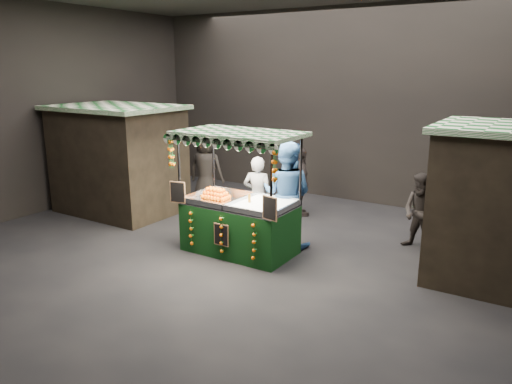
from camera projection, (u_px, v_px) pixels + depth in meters
The scene contains 11 objects.
ground at pixel (247, 259), 9.11m from camera, with size 12.00×12.00×0.00m, color black.
market_hall at pixel (246, 73), 8.27m from camera, with size 12.10×10.10×5.05m.
neighbour_stall_left at pixel (119, 159), 11.88m from camera, with size 3.00×2.20×2.60m.
juice_stall at pixel (239, 216), 9.28m from camera, with size 2.41×1.42×2.34m.
vendor_grey at pixel (258, 196), 10.20m from camera, with size 0.71×0.55×1.71m.
vendor_blue at pixel (287, 194), 9.59m from camera, with size 1.10×0.90×2.11m.
shopper_0 at pixel (160, 167), 13.29m from camera, with size 0.64×0.44×1.67m.
shopper_1 at pixel (421, 212), 9.39m from camera, with size 0.87×0.76×1.52m.
shopper_2 at pixel (301, 182), 11.60m from camera, with size 0.97×0.96×1.65m.
shopper_3 at pixel (504, 193), 10.73m from camera, with size 1.05×1.17×1.57m.
shopper_4 at pixel (206, 170), 12.43m from camera, with size 1.02×0.77×1.89m.
Camera 1 is at (4.69, -7.11, 3.48)m, focal length 34.20 mm.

